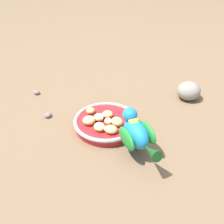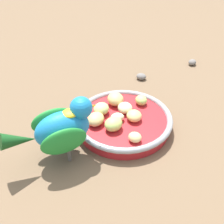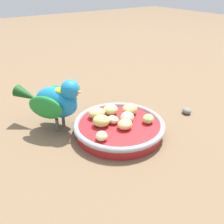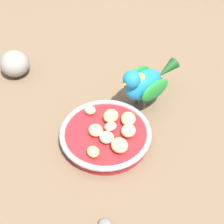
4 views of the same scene
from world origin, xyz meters
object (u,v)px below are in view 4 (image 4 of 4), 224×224
(apple_piece_8, at_px, (128,119))
(parrot, at_px, (144,83))
(apple_piece_3, at_px, (110,127))
(apple_piece_4, at_px, (93,152))
(apple_piece_7, at_px, (107,137))
(pebble_0, at_px, (105,224))
(apple_piece_1, at_px, (119,145))
(apple_piece_2, at_px, (111,116))
(apple_piece_5, at_px, (90,110))
(apple_piece_6, at_px, (128,131))
(feeding_bowl, at_px, (105,135))
(rock_large, at_px, (15,64))
(apple_piece_0, at_px, (96,130))

(apple_piece_8, relative_size, parrot, 0.25)
(apple_piece_3, height_order, apple_piece_4, apple_piece_4)
(apple_piece_7, height_order, pebble_0, apple_piece_7)
(apple_piece_1, height_order, apple_piece_2, same)
(apple_piece_8, height_order, pebble_0, apple_piece_8)
(pebble_0, bearing_deg, apple_piece_5, -178.45)
(apple_piece_1, relative_size, apple_piece_6, 1.12)
(feeding_bowl, xyz_separation_m, parrot, (-0.10, 0.10, 0.05))
(apple_piece_2, xyz_separation_m, rock_large, (-0.23, -0.23, -0.00))
(feeding_bowl, xyz_separation_m, apple_piece_2, (-0.04, 0.02, 0.02))
(apple_piece_0, height_order, parrot, parrot)
(rock_large, relative_size, pebble_0, 3.35)
(apple_piece_8, bearing_deg, apple_piece_2, -107.66)
(apple_piece_2, bearing_deg, rock_large, -134.26)
(apple_piece_7, relative_size, apple_piece_8, 0.80)
(apple_piece_8, bearing_deg, apple_piece_6, -8.39)
(apple_piece_1, distance_m, apple_piece_3, 0.06)
(apple_piece_3, height_order, parrot, parrot)
(feeding_bowl, bearing_deg, apple_piece_0, -91.11)
(apple_piece_1, bearing_deg, parrot, 152.51)
(apple_piece_7, height_order, rock_large, rock_large)
(apple_piece_4, bearing_deg, apple_piece_7, 136.46)
(feeding_bowl, relative_size, apple_piece_1, 5.26)
(apple_piece_2, bearing_deg, feeding_bowl, -26.91)
(apple_piece_8, xyz_separation_m, rock_large, (-0.24, -0.27, -0.00))
(feeding_bowl, relative_size, apple_piece_8, 5.14)
(feeding_bowl, height_order, apple_piece_3, apple_piece_3)
(apple_piece_4, relative_size, apple_piece_8, 0.70)
(apple_piece_1, height_order, apple_piece_6, apple_piece_1)
(apple_piece_3, xyz_separation_m, parrot, (-0.09, 0.09, 0.04))
(apple_piece_3, distance_m, parrot, 0.13)
(apple_piece_4, height_order, pebble_0, apple_piece_4)
(apple_piece_7, height_order, parrot, parrot)
(feeding_bowl, bearing_deg, apple_piece_4, -27.08)
(apple_piece_4, bearing_deg, apple_piece_8, 133.55)
(apple_piece_4, xyz_separation_m, apple_piece_5, (-0.12, 0.00, -0.00))
(apple_piece_3, xyz_separation_m, apple_piece_6, (0.02, 0.04, 0.00))
(apple_piece_0, bearing_deg, parrot, 129.34)
(apple_piece_5, xyz_separation_m, apple_piece_7, (0.09, 0.03, 0.00))
(apple_piece_3, relative_size, apple_piece_4, 1.01)
(feeding_bowl, height_order, apple_piece_5, apple_piece_5)
(parrot, relative_size, pebble_0, 6.39)
(apple_piece_0, distance_m, apple_piece_1, 0.07)
(apple_piece_4, relative_size, pebble_0, 1.10)
(apple_piece_0, relative_size, apple_piece_6, 0.99)
(apple_piece_0, relative_size, apple_piece_4, 1.24)
(apple_piece_5, bearing_deg, apple_piece_4, -1.15)
(apple_piece_0, height_order, apple_piece_8, apple_piece_8)
(apple_piece_5, distance_m, parrot, 0.14)
(feeding_bowl, height_order, parrot, parrot)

